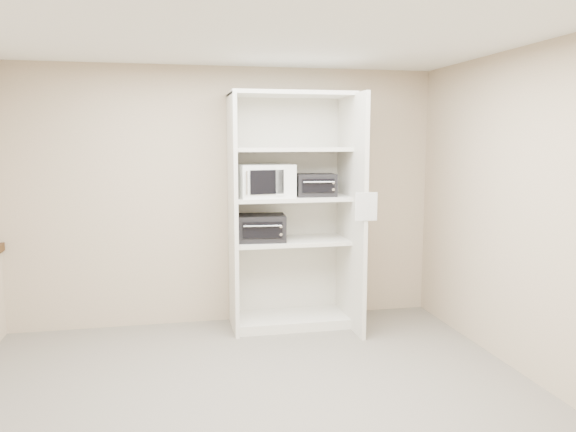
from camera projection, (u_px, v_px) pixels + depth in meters
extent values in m
cube|color=#6A6459|center=(257.00, 403.00, 4.18)|extent=(4.50, 4.00, 0.01)
cube|color=white|center=(254.00, 28.00, 3.82)|extent=(4.50, 4.00, 0.01)
cube|color=#BDA78D|center=(228.00, 196.00, 5.94)|extent=(4.50, 0.02, 2.70)
cube|color=#BDA78D|center=(337.00, 303.00, 2.06)|extent=(4.50, 0.02, 2.70)
cube|color=#BDA78D|center=(536.00, 215.00, 4.46)|extent=(0.02, 4.00, 2.70)
cube|color=silver|center=(233.00, 214.00, 5.66)|extent=(0.04, 0.60, 2.40)
cube|color=silver|center=(351.00, 213.00, 5.75)|extent=(0.04, 0.90, 2.40)
cube|color=silver|center=(285.00, 209.00, 6.07)|extent=(1.24, 0.02, 2.40)
cube|color=silver|center=(291.00, 320.00, 5.95)|extent=(1.16, 0.56, 0.10)
cube|color=silver|center=(291.00, 241.00, 5.84)|extent=(1.16, 0.56, 0.04)
cube|color=silver|center=(291.00, 198.00, 5.78)|extent=(1.16, 0.56, 0.04)
cube|color=silver|center=(291.00, 149.00, 5.71)|extent=(1.16, 0.56, 0.04)
cube|color=silver|center=(291.00, 94.00, 5.63)|extent=(1.24, 0.60, 0.04)
cube|color=white|center=(264.00, 181.00, 5.69)|extent=(0.59, 0.47, 0.33)
cube|color=black|center=(315.00, 185.00, 5.76)|extent=(0.41, 0.32, 0.23)
cube|color=black|center=(261.00, 228.00, 5.72)|extent=(0.51, 0.40, 0.27)
cube|color=white|center=(366.00, 207.00, 5.29)|extent=(0.21, 0.02, 0.26)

